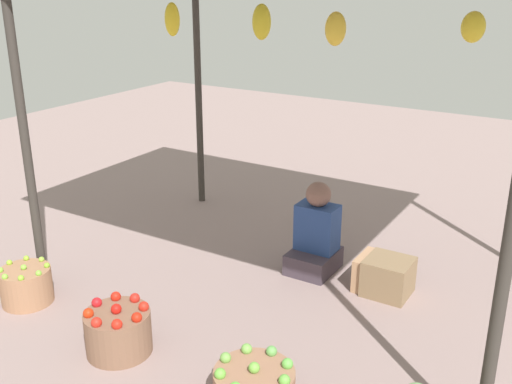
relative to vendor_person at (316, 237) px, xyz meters
name	(u,v)px	position (x,y,z in m)	size (l,w,h in m)	color
ground_plane	(292,279)	(-0.07, -0.27, -0.30)	(14.00, 14.00, 0.00)	gray
vendor_person	(316,237)	(0.00, 0.00, 0.00)	(0.36, 0.44, 0.78)	#453943
basket_limes	(26,285)	(-1.64, -1.65, -0.16)	(0.39, 0.39, 0.32)	#A77655
basket_red_tomatoes	(118,331)	(-0.59, -1.76, -0.14)	(0.44, 0.44, 0.36)	#825C46
wooden_crate_near_vendor	(388,277)	(0.67, -0.08, -0.15)	(0.35, 0.33, 0.29)	#8B6F4E
wooden_crate_stacked_rear	(382,275)	(0.61, -0.05, -0.16)	(0.39, 0.34, 0.27)	tan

